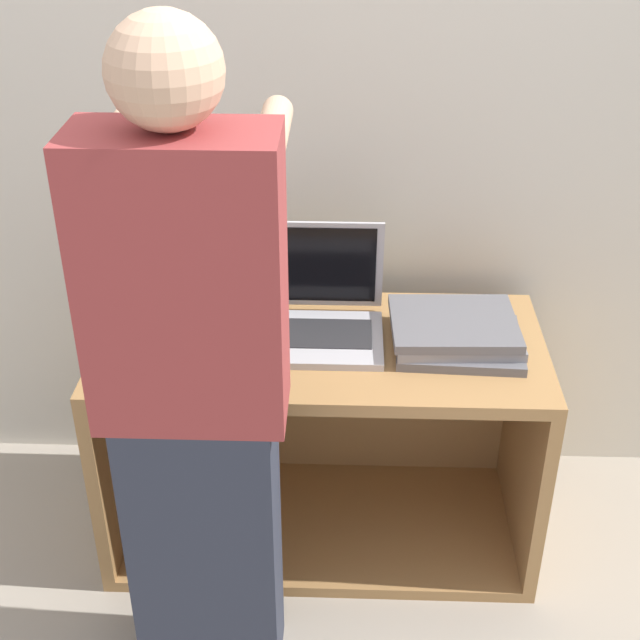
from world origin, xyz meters
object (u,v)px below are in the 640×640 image
at_px(laptop_stack_left, 184,311).
at_px(laptop_stack_right, 456,332).
at_px(laptop_open, 322,314).
at_px(person, 194,398).

distance_m(laptop_stack_left, laptop_stack_right, 0.72).
xyz_separation_m(laptop_open, person, (-0.26, -0.53, 0.09)).
relative_size(laptop_open, laptop_stack_left, 0.94).
bearing_deg(laptop_stack_right, laptop_open, 172.07).
bearing_deg(laptop_open, laptop_stack_left, -171.79).
xyz_separation_m(laptop_open, laptop_stack_left, (-0.36, -0.05, 0.03)).
height_order(laptop_stack_left, laptop_stack_right, laptop_stack_left).
xyz_separation_m(laptop_stack_left, person, (0.11, -0.47, 0.06)).
height_order(laptop_open, laptop_stack_left, laptop_open).
relative_size(laptop_stack_right, person, 0.22).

